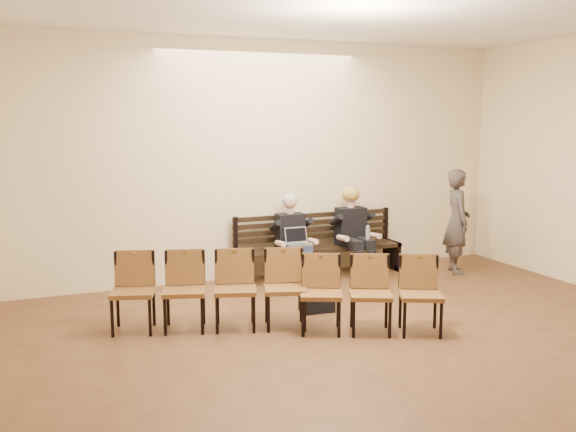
# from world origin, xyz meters

# --- Properties ---
(ground) EXTENTS (10.00, 10.00, 0.00)m
(ground) POSITION_xyz_m (0.00, 0.00, 0.00)
(ground) COLOR brown
(ground) RESTS_ON ground
(room_walls) EXTENTS (8.02, 10.01, 3.51)m
(room_walls) POSITION_xyz_m (0.00, 0.79, 2.54)
(room_walls) COLOR beige
(room_walls) RESTS_ON ground
(bench) EXTENTS (2.60, 0.90, 0.45)m
(bench) POSITION_xyz_m (0.82, 4.65, 0.23)
(bench) COLOR black
(bench) RESTS_ON ground
(seated_man) EXTENTS (0.51, 0.70, 1.22)m
(seated_man) POSITION_xyz_m (0.33, 4.53, 0.61)
(seated_man) COLOR black
(seated_man) RESTS_ON ground
(seated_woman) EXTENTS (0.54, 0.75, 1.26)m
(seated_woman) POSITION_xyz_m (1.33, 4.53, 0.63)
(seated_woman) COLOR black
(seated_woman) RESTS_ON ground
(laptop) EXTENTS (0.37, 0.30, 0.25)m
(laptop) POSITION_xyz_m (0.35, 4.32, 0.57)
(laptop) COLOR silver
(laptop) RESTS_ON bench
(water_bottle) EXTENTS (0.08, 0.08, 0.21)m
(water_bottle) POSITION_xyz_m (1.44, 4.29, 0.56)
(water_bottle) COLOR silver
(water_bottle) RESTS_ON bench
(bag) EXTENTS (0.41, 0.30, 0.29)m
(bag) POSITION_xyz_m (0.04, 3.06, 0.15)
(bag) COLOR black
(bag) RESTS_ON ground
(passerby) EXTENTS (0.65, 0.78, 1.84)m
(passerby) POSITION_xyz_m (2.86, 4.05, 0.92)
(passerby) COLOR #3D3632
(passerby) RESTS_ON ground
(chair_row_front) EXTENTS (1.61, 1.08, 0.87)m
(chair_row_front) POSITION_xyz_m (0.25, 2.11, 0.43)
(chair_row_front) COLOR brown
(chair_row_front) RESTS_ON ground
(chair_row_back) EXTENTS (2.22, 1.12, 0.89)m
(chair_row_back) POSITION_xyz_m (-1.37, 2.91, 0.45)
(chair_row_back) COLOR brown
(chair_row_back) RESTS_ON ground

